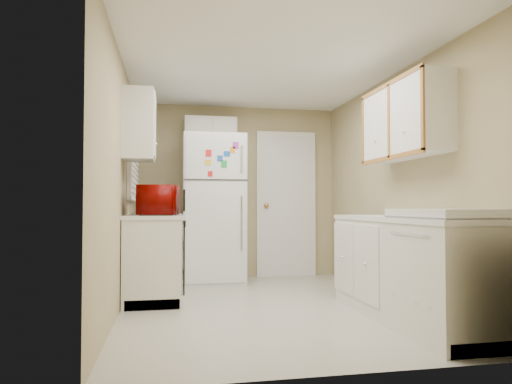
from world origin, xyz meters
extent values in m
plane|color=beige|center=(0.00, 0.00, 0.00)|extent=(3.80, 3.80, 0.00)
plane|color=white|center=(0.00, 0.00, 2.40)|extent=(3.80, 3.80, 0.00)
plane|color=tan|center=(-1.40, 0.00, 1.20)|extent=(3.80, 3.80, 0.00)
plane|color=tan|center=(1.40, 0.00, 1.20)|extent=(3.80, 3.80, 0.00)
plane|color=tan|center=(0.00, 1.90, 1.20)|extent=(2.80, 2.80, 0.00)
plane|color=tan|center=(0.00, -1.90, 1.20)|extent=(2.80, 2.80, 0.00)
cube|color=silver|center=(-1.10, 0.90, 0.45)|extent=(0.60, 1.80, 0.90)
cube|color=black|center=(-0.81, 0.30, 0.49)|extent=(0.03, 0.58, 0.72)
cube|color=gray|center=(-1.10, 1.05, 0.86)|extent=(0.54, 0.74, 0.16)
imported|color=#840602|center=(-1.05, 0.30, 1.05)|extent=(0.58, 0.36, 0.36)
imported|color=silver|center=(-1.15, 1.40, 1.00)|extent=(0.09, 0.09, 0.18)
cube|color=silver|center=(-1.36, 1.05, 1.60)|extent=(0.10, 0.98, 1.08)
cube|color=silver|center=(-1.25, 0.22, 1.80)|extent=(0.30, 0.45, 0.70)
cube|color=silver|center=(-0.38, 1.53, 0.96)|extent=(0.79, 0.77, 1.91)
cube|color=silver|center=(-0.40, 1.75, 2.00)|extent=(0.70, 0.30, 0.40)
cube|color=silver|center=(0.70, 1.86, 1.02)|extent=(0.86, 0.06, 2.08)
cube|color=silver|center=(1.10, -0.80, 0.45)|extent=(0.60, 2.00, 0.90)
cube|color=silver|center=(1.15, -1.35, 0.49)|extent=(0.68, 0.83, 0.98)
cube|color=silver|center=(1.25, -0.50, 1.80)|extent=(0.30, 1.20, 0.70)
camera|label=1|loc=(-0.95, -4.47, 0.99)|focal=32.00mm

